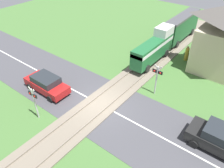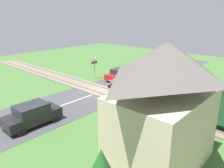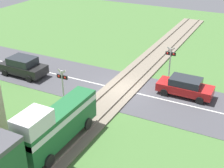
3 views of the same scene
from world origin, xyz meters
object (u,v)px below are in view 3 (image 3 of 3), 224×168
Objects in this scene: car_far_side at (23,66)px; crossing_signal_east_approach at (63,82)px; car_near_crossing at (185,86)px; train at (10,161)px; crossing_signal_west_approach at (170,58)px.

car_far_side is 6.73m from crossing_signal_east_approach.
train is at bearing 70.38° from car_near_crossing.
car_far_side is at bearing 25.04° from crossing_signal_west_approach.
crossing_signal_east_approach is at bearing 55.46° from crossing_signal_west_approach.
crossing_signal_west_approach and crossing_signal_east_approach have the same top height.
crossing_signal_east_approach is at bearing -71.46° from train.
car_far_side reaches higher than car_near_crossing.
crossing_signal_east_approach is at bearing 35.53° from car_near_crossing.
crossing_signal_west_approach is (-2.76, -16.22, -0.02)m from train.
train is 14.54m from car_near_crossing.
car_near_crossing is 14.06m from car_far_side.
car_far_side is 1.47× the size of crossing_signal_east_approach.
crossing_signal_east_approach is (7.62, 5.44, 1.06)m from car_near_crossing.
train reaches higher than car_near_crossing.
crossing_signal_west_approach is 1.00× the size of crossing_signal_east_approach.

